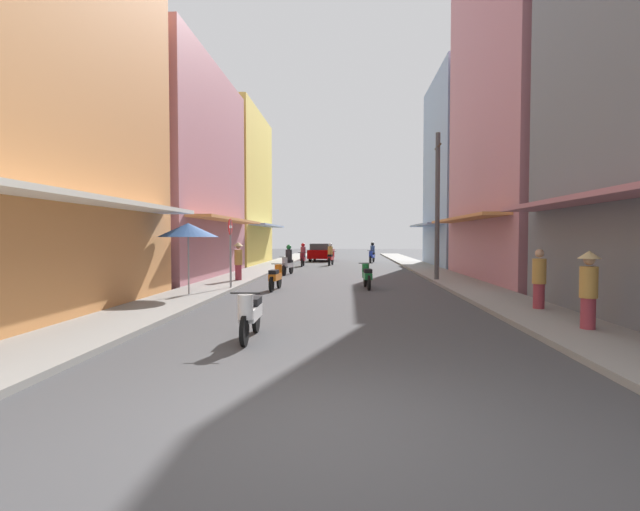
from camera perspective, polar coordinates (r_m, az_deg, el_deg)
name	(u,v)px	position (r m, az deg, el deg)	size (l,w,h in m)	color
ground_plane	(343,273)	(25.44, 2.88, -2.20)	(108.03, 108.03, 0.00)	#424244
sidewalk_left	(254,272)	(25.96, -8.06, -2.00)	(2.04, 57.11, 0.12)	gray
sidewalk_right	(435,273)	(25.85, 13.86, -2.06)	(2.04, 57.11, 0.12)	gray
building_left_mid	(158,174)	(24.28, -19.09, 9.43)	(7.05, 10.81, 10.13)	#B7727F
building_left_far	(219,190)	(34.40, -12.16, 7.86)	(7.05, 9.49, 10.75)	#EFD159
building_right_mid	(545,94)	(23.99, 25.78, 17.36)	(7.05, 10.97, 16.64)	#B7727F
building_right_far	(479,172)	(33.30, 18.82, 9.58)	(7.05, 8.78, 12.60)	#8CA5CC
motorbike_white	(250,314)	(9.12, -8.52, -7.01)	(0.55, 1.81, 0.96)	black
motorbike_silver	(288,261)	(24.52, -3.94, -0.72)	(0.59, 1.80, 1.58)	black
motorbike_red	(331,255)	(32.74, 1.32, 0.02)	(0.56, 1.80, 1.58)	black
motorbike_green	(367,275)	(18.04, 5.74, -2.43)	(0.55, 1.81, 0.96)	black
motorbike_blue	(372,254)	(36.56, 6.37, 0.24)	(0.66, 1.77, 1.58)	black
motorbike_orange	(276,277)	(17.49, -5.42, -2.57)	(0.55, 1.81, 0.96)	black
motorbike_maroon	(303,256)	(31.65, -2.11, -0.05)	(0.55, 1.81, 1.58)	black
parked_car	(321,252)	(38.79, 0.17, 0.42)	(2.06, 4.22, 1.45)	#8C0000
pedestrian_foreground	(539,281)	(13.36, 25.15, -2.85)	(0.34, 0.34, 1.66)	#99333F
pedestrian_crossing	(238,260)	(20.45, -9.93, -0.55)	(0.44, 0.44, 1.75)	#99333F
pedestrian_midway	(589,287)	(10.85, 29.92, -3.40)	(0.44, 0.44, 1.70)	#99333F
vendor_umbrella	(188,230)	(15.66, -15.78, 2.99)	(1.94, 1.94, 2.42)	#99999E
utility_pole	(437,206)	(21.18, 14.12, 5.87)	(0.20, 1.20, 6.52)	#4C4C4F
street_sign_no_entry	(230,244)	(17.45, -10.86, 1.38)	(0.07, 0.60, 2.65)	gray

